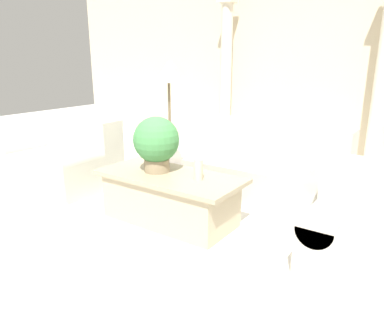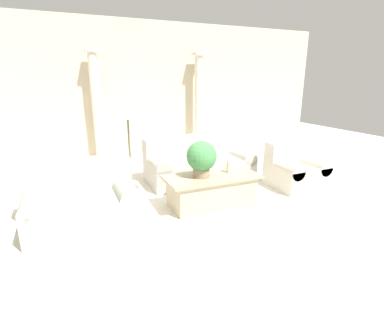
# 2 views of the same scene
# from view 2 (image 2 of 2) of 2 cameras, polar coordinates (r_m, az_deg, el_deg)

# --- Properties ---
(ground_plane) EXTENTS (16.00, 16.00, 0.00)m
(ground_plane) POSITION_cam_2_polar(r_m,az_deg,el_deg) (4.95, 0.99, -5.82)
(ground_plane) COLOR silver
(wall_back) EXTENTS (10.00, 0.06, 3.20)m
(wall_back) POSITION_cam_2_polar(r_m,az_deg,el_deg) (7.60, -9.29, 14.25)
(wall_back) COLOR beige
(wall_back) RESTS_ON ground_plane
(sofa_long) EXTENTS (2.00, 0.92, 0.83)m
(sofa_long) POSITION_cam_2_polar(r_m,az_deg,el_deg) (5.79, 1.24, 0.99)
(sofa_long) COLOR #B7B2A8
(sofa_long) RESTS_ON ground_plane
(loveseat) EXTENTS (1.41, 0.92, 0.83)m
(loveseat) POSITION_cam_2_polar(r_m,az_deg,el_deg) (4.29, -20.30, -5.74)
(loveseat) COLOR #B4B3A4
(loveseat) RESTS_ON ground_plane
(coffee_table) EXTENTS (1.43, 0.67, 0.48)m
(coffee_table) POSITION_cam_2_polar(r_m,az_deg,el_deg) (4.62, 3.72, -4.23)
(coffee_table) COLOR tan
(coffee_table) RESTS_ON ground_plane
(potted_plant) EXTENTS (0.45, 0.45, 0.54)m
(potted_plant) POSITION_cam_2_polar(r_m,az_deg,el_deg) (4.40, 1.83, 2.02)
(potted_plant) COLOR #937F60
(potted_plant) RESTS_ON coffee_table
(pillar_candle) EXTENTS (0.08, 0.08, 0.19)m
(pillar_candle) POSITION_cam_2_polar(r_m,az_deg,el_deg) (4.68, 7.06, 0.27)
(pillar_candle) COLOR beige
(pillar_candle) RESTS_ON coffee_table
(floor_lamp) EXTENTS (0.38, 0.38, 1.52)m
(floor_lamp) POSITION_cam_2_polar(r_m,az_deg,el_deg) (5.20, -12.19, 9.81)
(floor_lamp) COLOR brown
(floor_lamp) RESTS_ON ground_plane
(column_left) EXTENTS (0.28, 0.28, 2.50)m
(column_left) POSITION_cam_2_polar(r_m,az_deg,el_deg) (7.10, -17.74, 10.91)
(column_left) COLOR beige
(column_left) RESTS_ON ground_plane
(column_right) EXTENTS (0.28, 0.28, 2.50)m
(column_right) POSITION_cam_2_polar(r_m,az_deg,el_deg) (7.77, 1.25, 12.11)
(column_right) COLOR beige
(column_right) RESTS_ON ground_plane
(armchair) EXTENTS (0.90, 0.79, 0.79)m
(armchair) POSITION_cam_2_polar(r_m,az_deg,el_deg) (5.74, 19.00, -0.11)
(armchair) COLOR beige
(armchair) RESTS_ON ground_plane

